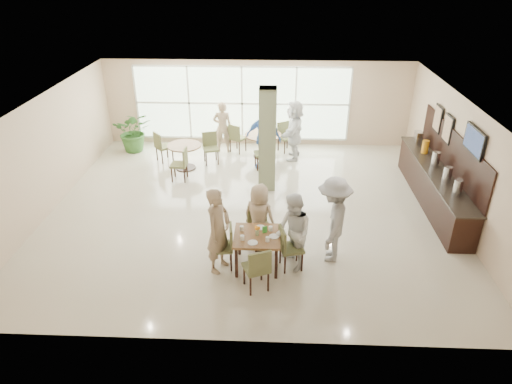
{
  "coord_description": "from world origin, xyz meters",
  "views": [
    {
      "loc": [
        0.58,
        -10.1,
        5.76
      ],
      "look_at": [
        0.2,
        -1.2,
        1.1
      ],
      "focal_mm": 32.0,
      "sensor_mm": 36.0,
      "label": 1
    }
  ],
  "objects_px": {
    "round_table_right": "(263,139)",
    "adult_b": "(294,130)",
    "adult_standing": "(223,127)",
    "potted_plant": "(134,131)",
    "adult_a": "(263,138)",
    "main_table": "(257,239)",
    "teen_standing": "(333,220)",
    "teen_right": "(293,233)",
    "round_table_left": "(185,151)",
    "buffet_counter": "(434,184)",
    "teen_left": "(218,231)",
    "teen_far": "(259,217)"
  },
  "relations": [
    {
      "from": "main_table",
      "to": "adult_a",
      "type": "xyz_separation_m",
      "value": [
        -0.01,
        4.96,
        0.28
      ]
    },
    {
      "from": "adult_b",
      "to": "adult_a",
      "type": "bearing_deg",
      "value": -41.91
    },
    {
      "from": "teen_standing",
      "to": "teen_right",
      "type": "bearing_deg",
      "value": -55.15
    },
    {
      "from": "round_table_right",
      "to": "potted_plant",
      "type": "bearing_deg",
      "value": 175.79
    },
    {
      "from": "buffet_counter",
      "to": "potted_plant",
      "type": "relative_size",
      "value": 3.51
    },
    {
      "from": "teen_far",
      "to": "adult_b",
      "type": "bearing_deg",
      "value": -75.36
    },
    {
      "from": "adult_b",
      "to": "adult_standing",
      "type": "xyz_separation_m",
      "value": [
        -2.28,
        0.43,
        -0.09
      ]
    },
    {
      "from": "round_table_right",
      "to": "buffet_counter",
      "type": "distance_m",
      "value": 5.32
    },
    {
      "from": "main_table",
      "to": "round_table_right",
      "type": "xyz_separation_m",
      "value": [
        -0.05,
        5.78,
        -0.07
      ]
    },
    {
      "from": "teen_far",
      "to": "adult_standing",
      "type": "relative_size",
      "value": 0.91
    },
    {
      "from": "round_table_left",
      "to": "teen_right",
      "type": "xyz_separation_m",
      "value": [
        3.08,
        -4.77,
        0.28
      ]
    },
    {
      "from": "teen_far",
      "to": "adult_a",
      "type": "distance_m",
      "value": 4.25
    },
    {
      "from": "teen_standing",
      "to": "adult_standing",
      "type": "relative_size",
      "value": 1.12
    },
    {
      "from": "round_table_left",
      "to": "adult_b",
      "type": "bearing_deg",
      "value": 15.69
    },
    {
      "from": "adult_standing",
      "to": "round_table_right",
      "type": "bearing_deg",
      "value": 162.91
    },
    {
      "from": "round_table_left",
      "to": "teen_far",
      "type": "distance_m",
      "value": 4.71
    },
    {
      "from": "round_table_right",
      "to": "adult_b",
      "type": "xyz_separation_m",
      "value": [
        0.97,
        -0.09,
        0.34
      ]
    },
    {
      "from": "potted_plant",
      "to": "adult_a",
      "type": "distance_m",
      "value": 4.38
    },
    {
      "from": "teen_right",
      "to": "teen_standing",
      "type": "xyz_separation_m",
      "value": [
        0.82,
        0.35,
        0.11
      ]
    },
    {
      "from": "round_table_right",
      "to": "teen_far",
      "type": "bearing_deg",
      "value": -89.26
    },
    {
      "from": "teen_right",
      "to": "teen_standing",
      "type": "distance_m",
      "value": 0.9
    },
    {
      "from": "buffet_counter",
      "to": "adult_b",
      "type": "distance_m",
      "value": 4.49
    },
    {
      "from": "teen_right",
      "to": "adult_b",
      "type": "distance_m",
      "value": 5.7
    },
    {
      "from": "buffet_counter",
      "to": "teen_standing",
      "type": "height_order",
      "value": "buffet_counter"
    },
    {
      "from": "adult_b",
      "to": "teen_far",
      "type": "bearing_deg",
      "value": -0.23
    },
    {
      "from": "buffet_counter",
      "to": "adult_b",
      "type": "height_order",
      "value": "buffet_counter"
    },
    {
      "from": "round_table_left",
      "to": "adult_b",
      "type": "distance_m",
      "value": 3.42
    },
    {
      "from": "teen_right",
      "to": "teen_standing",
      "type": "height_order",
      "value": "teen_standing"
    },
    {
      "from": "potted_plant",
      "to": "teen_far",
      "type": "relative_size",
      "value": 0.89
    },
    {
      "from": "buffet_counter",
      "to": "teen_standing",
      "type": "bearing_deg",
      "value": -138.44
    },
    {
      "from": "round_table_left",
      "to": "teen_right",
      "type": "distance_m",
      "value": 5.69
    },
    {
      "from": "round_table_left",
      "to": "teen_left",
      "type": "relative_size",
      "value": 0.55
    },
    {
      "from": "round_table_left",
      "to": "teen_standing",
      "type": "height_order",
      "value": "teen_standing"
    },
    {
      "from": "teen_left",
      "to": "adult_b",
      "type": "xyz_separation_m",
      "value": [
        1.68,
        5.8,
        0.02
      ]
    },
    {
      "from": "round_table_right",
      "to": "teen_left",
      "type": "xyz_separation_m",
      "value": [
        -0.71,
        -5.89,
        0.32
      ]
    },
    {
      "from": "round_table_right",
      "to": "adult_b",
      "type": "distance_m",
      "value": 1.03
    },
    {
      "from": "teen_right",
      "to": "teen_left",
      "type": "bearing_deg",
      "value": -109.18
    },
    {
      "from": "adult_b",
      "to": "teen_standing",
      "type": "bearing_deg",
      "value": 16.7
    },
    {
      "from": "main_table",
      "to": "potted_plant",
      "type": "height_order",
      "value": "potted_plant"
    },
    {
      "from": "round_table_right",
      "to": "buffet_counter",
      "type": "relative_size",
      "value": 0.25
    },
    {
      "from": "potted_plant",
      "to": "teen_far",
      "type": "height_order",
      "value": "teen_far"
    },
    {
      "from": "potted_plant",
      "to": "teen_far",
      "type": "bearing_deg",
      "value": -51.64
    },
    {
      "from": "buffet_counter",
      "to": "potted_plant",
      "type": "height_order",
      "value": "buffet_counter"
    },
    {
      "from": "main_table",
      "to": "adult_b",
      "type": "relative_size",
      "value": 0.5
    },
    {
      "from": "adult_b",
      "to": "main_table",
      "type": "bearing_deg",
      "value": 0.88
    },
    {
      "from": "buffet_counter",
      "to": "teen_far",
      "type": "xyz_separation_m",
      "value": [
        -4.41,
        -2.19,
        0.2
      ]
    },
    {
      "from": "teen_right",
      "to": "round_table_left",
      "type": "bearing_deg",
      "value": -170.59
    },
    {
      "from": "adult_b",
      "to": "round_table_right",
      "type": "bearing_deg",
      "value": -85.07
    },
    {
      "from": "teen_right",
      "to": "round_table_right",
      "type": "bearing_deg",
      "value": 164.21
    },
    {
      "from": "teen_left",
      "to": "teen_right",
      "type": "distance_m",
      "value": 1.49
    }
  ]
}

